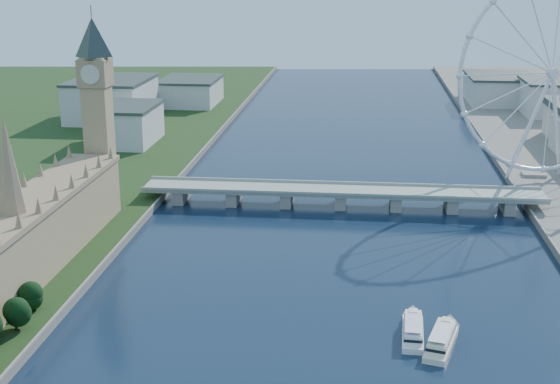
# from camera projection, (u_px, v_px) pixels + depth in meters

# --- Properties ---
(parliament_range) EXTENTS (24.00, 200.00, 70.00)m
(parliament_range) POSITION_uv_depth(u_px,v_px,m) (16.00, 247.00, 315.86)
(parliament_range) COLOR tan
(parliament_range) RESTS_ON ground
(big_ben) EXTENTS (20.02, 20.02, 110.00)m
(big_ben) POSITION_uv_depth(u_px,v_px,m) (96.00, 89.00, 405.49)
(big_ben) COLOR tan
(big_ben) RESTS_ON ground
(westminster_bridge) EXTENTS (220.00, 22.00, 9.50)m
(westminster_bridge) POSITION_uv_depth(u_px,v_px,m) (341.00, 194.00, 430.35)
(westminster_bridge) COLOR gray
(westminster_bridge) RESTS_ON ground
(london_eye) EXTENTS (113.60, 39.12, 124.30)m
(london_eye) POSITION_uv_depth(u_px,v_px,m) (552.00, 74.00, 453.73)
(london_eye) COLOR silver
(london_eye) RESTS_ON ground
(city_skyline) EXTENTS (505.00, 280.00, 32.00)m
(city_skyline) POSITION_uv_depth(u_px,v_px,m) (396.00, 99.00, 671.76)
(city_skyline) COLOR beige
(city_skyline) RESTS_ON ground
(tour_boat_near) EXTENTS (9.49, 31.05, 6.79)m
(tour_boat_near) POSITION_uv_depth(u_px,v_px,m) (413.00, 337.00, 279.99)
(tour_boat_near) COLOR white
(tour_boat_near) RESTS_ON ground
(tour_boat_far) EXTENTS (16.22, 32.59, 6.99)m
(tour_boat_far) POSITION_uv_depth(u_px,v_px,m) (441.00, 347.00, 272.62)
(tour_boat_far) COLOR beige
(tour_boat_far) RESTS_ON ground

